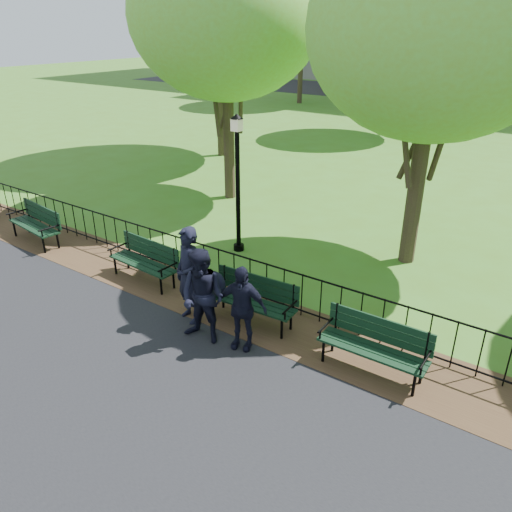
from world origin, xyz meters
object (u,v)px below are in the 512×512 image
Objects in this scene: person_right at (241,308)px; park_bench_left_b at (37,220)px; park_bench_left_a at (146,256)px; tree_far_w at (303,0)px; park_bench_right_a at (375,340)px; person_left at (189,275)px; park_bench_main at (235,289)px; lamppost at (238,180)px; taxi at (354,81)px; person_mid at (203,297)px; tree_near_e at (438,28)px; tree_far_c at (401,19)px; tree_near_w at (226,15)px.

park_bench_left_b is at bearing 157.54° from person_right.
park_bench_left_a is 3.81m from park_bench_left_b.
park_bench_right_a is at bearing -57.24° from tree_far_w.
park_bench_left_a is at bearing 177.86° from person_left.
park_bench_left_a is (-2.50, 0.14, -0.06)m from park_bench_main.
park_bench_left_a is 1.01× the size of park_bench_right_a.
taxi is at bearing 110.02° from lamppost.
park_bench_left_b is 6.39m from person_mid.
park_bench_right_a is 30.17m from tree_far_w.
tree_near_e is (8.09, 4.29, 4.42)m from park_bench_left_b.
person_right is (4.74, -18.85, -4.47)m from tree_far_c.
tree_far_c is 19.49m from person_left.
park_bench_left_b is at bearing 166.12° from person_mid.
person_left reaches higher than person_mid.
tree_far_w is (-10.75, 24.78, 5.84)m from park_bench_left_a.
tree_far_c is at bearing -36.35° from tree_far_w.
tree_far_w is at bearing 133.75° from person_left.
tree_far_c is 17.71m from taxi.
person_left reaches higher than park_bench_right_a.
taxi is (-8.79, 14.73, -4.42)m from tree_far_c.
tree_far_c is at bearing 117.84° from person_left.
tree_far_c reaches higher than lamppost.
lamppost is (-4.59, 2.53, 1.23)m from park_bench_right_a.
tree_far_w is at bearing 114.40° from tree_near_w.
person_right is (-1.13, -5.01, -4.23)m from tree_near_e.
park_bench_right_a is 36.42m from taxi.
person_left reaches higher than park_bench_left_a.
person_left is (12.60, -25.43, -5.46)m from tree_far_w.
person_mid is (6.31, -0.94, 0.28)m from park_bench_left_b.
lamppost reaches higher than person_right.
park_bench_main is 3.34m from lamppost.
tree_near_w reaches higher than person_right.
tree_far_c reaches higher than person_mid.
tree_far_w is (-9.16, 6.74, 1.16)m from tree_far_c.
park_bench_left_a is at bearing -66.55° from tree_far_w.
park_bench_left_a is 18.70m from tree_far_c.
lamppost is 1.92× the size of person_mid.
park_bench_left_a is 0.95× the size of person_left.
tree_near_w is 4.98× the size of person_right.
park_bench_left_b is at bearing -175.28° from park_bench_left_a.
tree_far_w is at bearing 155.73° from taxi.
tree_near_e is at bearing 65.84° from person_mid.
tree_far_c reaches higher than person_right.
tree_near_e reaches higher than park_bench_main.
park_bench_left_b is 1.01× the size of person_left.
park_bench_left_b is 0.24× the size of tree_near_w.
park_bench_right_a reaches higher than park_bench_left_a.
tree_near_w is at bearing -65.60° from tree_far_w.
park_bench_main is 0.98× the size of park_bench_left_b.
tree_far_w is (-6.94, 24.87, 5.81)m from park_bench_left_b.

